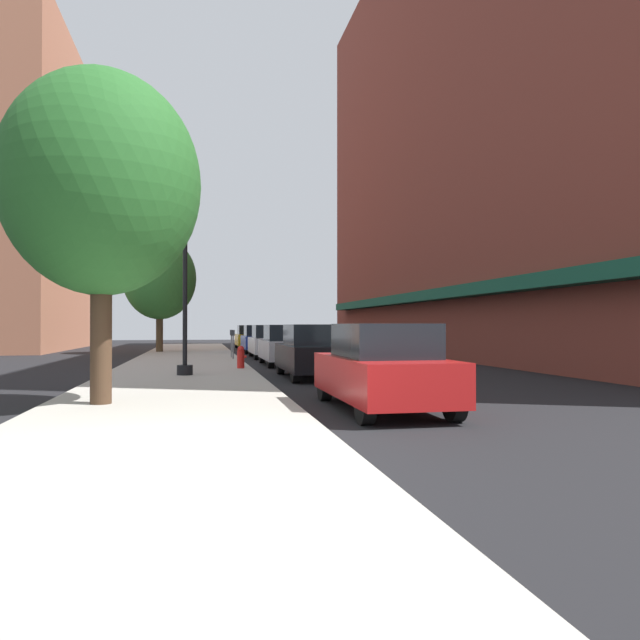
{
  "coord_description": "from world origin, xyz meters",
  "views": [
    {
      "loc": [
        0.57,
        -6.93,
        1.62
      ],
      "look_at": [
        5.13,
        15.48,
        1.84
      ],
      "focal_mm": 33.28,
      "sensor_mm": 36.0,
      "label": 1
    }
  ],
  "objects_px": {
    "lamppost": "(185,274)",
    "car_white": "(269,342)",
    "tree_mid": "(102,185)",
    "car_red": "(382,368)",
    "parking_meter_near": "(233,341)",
    "car_silver": "(285,346)",
    "tree_near": "(160,278)",
    "parking_meter_far": "(231,340)",
    "car_yellow": "(249,337)",
    "car_black": "(312,352)",
    "fire_hydrant": "(241,357)",
    "car_blue": "(258,339)"
  },
  "relations": [
    {
      "from": "lamppost",
      "to": "car_white",
      "type": "relative_size",
      "value": 1.37
    },
    {
      "from": "tree_mid",
      "to": "car_red",
      "type": "xyz_separation_m",
      "value": [
        5.29,
        -1.12,
        -3.54
      ]
    },
    {
      "from": "parking_meter_near",
      "to": "car_silver",
      "type": "relative_size",
      "value": 0.3
    },
    {
      "from": "car_red",
      "to": "parking_meter_near",
      "type": "bearing_deg",
      "value": 98.69
    },
    {
      "from": "tree_near",
      "to": "car_silver",
      "type": "relative_size",
      "value": 1.56
    },
    {
      "from": "lamppost",
      "to": "parking_meter_far",
      "type": "relative_size",
      "value": 4.5
    },
    {
      "from": "parking_meter_near",
      "to": "car_yellow",
      "type": "bearing_deg",
      "value": 82.64
    },
    {
      "from": "tree_near",
      "to": "parking_meter_near",
      "type": "bearing_deg",
      "value": -66.4
    },
    {
      "from": "tree_mid",
      "to": "car_black",
      "type": "distance_m",
      "value": 8.77
    },
    {
      "from": "parking_meter_near",
      "to": "car_red",
      "type": "bearing_deg",
      "value": -83.09
    },
    {
      "from": "tree_near",
      "to": "tree_mid",
      "type": "height_order",
      "value": "tree_near"
    },
    {
      "from": "lamppost",
      "to": "tree_near",
      "type": "xyz_separation_m",
      "value": [
        -1.85,
        17.07,
        1.19
      ]
    },
    {
      "from": "car_yellow",
      "to": "fire_hydrant",
      "type": "bearing_deg",
      "value": -94.9
    },
    {
      "from": "tree_near",
      "to": "car_silver",
      "type": "xyz_separation_m",
      "value": [
        5.72,
        -11.56,
        -3.58
      ]
    },
    {
      "from": "car_black",
      "to": "car_red",
      "type": "bearing_deg",
      "value": -90.6
    },
    {
      "from": "parking_meter_far",
      "to": "car_red",
      "type": "distance_m",
      "value": 17.67
    },
    {
      "from": "car_white",
      "to": "car_red",
      "type": "bearing_deg",
      "value": -90.48
    },
    {
      "from": "tree_near",
      "to": "car_black",
      "type": "height_order",
      "value": "tree_near"
    },
    {
      "from": "lamppost",
      "to": "car_white",
      "type": "height_order",
      "value": "lamppost"
    },
    {
      "from": "fire_hydrant",
      "to": "parking_meter_near",
      "type": "xyz_separation_m",
      "value": [
        0.05,
        5.85,
        0.43
      ]
    },
    {
      "from": "parking_meter_near",
      "to": "car_black",
      "type": "relative_size",
      "value": 0.3
    },
    {
      "from": "parking_meter_far",
      "to": "car_black",
      "type": "xyz_separation_m",
      "value": [
        1.95,
        -10.41,
        -0.14
      ]
    },
    {
      "from": "car_white",
      "to": "tree_mid",
      "type": "bearing_deg",
      "value": -107.11
    },
    {
      "from": "car_black",
      "to": "car_silver",
      "type": "height_order",
      "value": "same"
    },
    {
      "from": "car_blue",
      "to": "car_yellow",
      "type": "bearing_deg",
      "value": 89.39
    },
    {
      "from": "parking_meter_near",
      "to": "car_blue",
      "type": "height_order",
      "value": "car_blue"
    },
    {
      "from": "lamppost",
      "to": "car_black",
      "type": "bearing_deg",
      "value": -7.18
    },
    {
      "from": "parking_meter_far",
      "to": "car_yellow",
      "type": "relative_size",
      "value": 0.3
    },
    {
      "from": "car_blue",
      "to": "car_yellow",
      "type": "height_order",
      "value": "same"
    },
    {
      "from": "car_black",
      "to": "car_white",
      "type": "distance_m",
      "value": 11.68
    },
    {
      "from": "tree_mid",
      "to": "car_red",
      "type": "distance_m",
      "value": 6.47
    },
    {
      "from": "car_black",
      "to": "car_blue",
      "type": "height_order",
      "value": "same"
    },
    {
      "from": "car_black",
      "to": "car_silver",
      "type": "bearing_deg",
      "value": 89.4
    },
    {
      "from": "tree_near",
      "to": "car_white",
      "type": "bearing_deg",
      "value": -45.77
    },
    {
      "from": "tree_mid",
      "to": "car_black",
      "type": "xyz_separation_m",
      "value": [
        5.29,
        6.04,
        -3.54
      ]
    },
    {
      "from": "car_blue",
      "to": "car_silver",
      "type": "bearing_deg",
      "value": -90.61
    },
    {
      "from": "tree_mid",
      "to": "parking_meter_far",
      "type": "bearing_deg",
      "value": 78.51
    },
    {
      "from": "lamppost",
      "to": "car_yellow",
      "type": "height_order",
      "value": "lamppost"
    },
    {
      "from": "car_white",
      "to": "car_blue",
      "type": "bearing_deg",
      "value": 89.52
    },
    {
      "from": "fire_hydrant",
      "to": "car_silver",
      "type": "xyz_separation_m",
      "value": [
        2.0,
        2.93,
        0.29
      ]
    },
    {
      "from": "car_red",
      "to": "tree_near",
      "type": "bearing_deg",
      "value": 104.81
    },
    {
      "from": "fire_hydrant",
      "to": "car_black",
      "type": "bearing_deg",
      "value": -56.94
    },
    {
      "from": "parking_meter_near",
      "to": "tree_near",
      "type": "height_order",
      "value": "tree_near"
    },
    {
      "from": "tree_near",
      "to": "car_black",
      "type": "relative_size",
      "value": 1.56
    },
    {
      "from": "parking_meter_near",
      "to": "car_black",
      "type": "height_order",
      "value": "car_black"
    },
    {
      "from": "lamppost",
      "to": "car_silver",
      "type": "height_order",
      "value": "lamppost"
    },
    {
      "from": "fire_hydrant",
      "to": "parking_meter_near",
      "type": "distance_m",
      "value": 5.87
    },
    {
      "from": "tree_mid",
      "to": "car_silver",
      "type": "relative_size",
      "value": 1.49
    },
    {
      "from": "tree_near",
      "to": "car_silver",
      "type": "bearing_deg",
      "value": -63.65
    },
    {
      "from": "lamppost",
      "to": "parking_meter_near",
      "type": "xyz_separation_m",
      "value": [
        1.92,
        8.44,
        -2.25
      ]
    }
  ]
}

